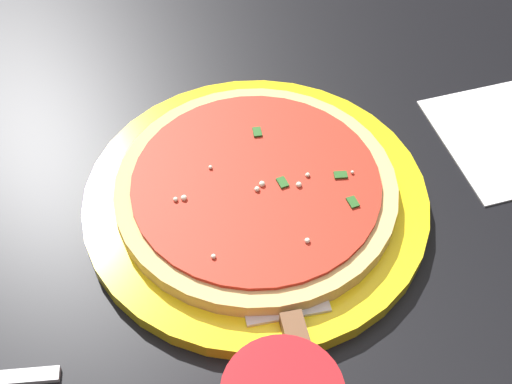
% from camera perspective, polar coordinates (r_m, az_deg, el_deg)
% --- Properties ---
extents(restaurant_table, '(1.06, 0.81, 0.75)m').
position_cam_1_polar(restaurant_table, '(0.74, -1.96, -10.72)').
color(restaurant_table, black).
rests_on(restaurant_table, ground_plane).
extents(serving_plate, '(0.32, 0.32, 0.02)m').
position_cam_1_polar(serving_plate, '(0.65, 0.00, -0.69)').
color(serving_plate, yellow).
rests_on(serving_plate, restaurant_table).
extents(pizza, '(0.26, 0.26, 0.02)m').
position_cam_1_polar(pizza, '(0.64, 0.00, 0.29)').
color(pizza, '#DBB26B').
rests_on(pizza, serving_plate).
extents(pizza_server, '(0.10, 0.22, 0.01)m').
position_cam_1_polar(pizza_server, '(0.56, 3.41, -12.31)').
color(pizza_server, silver).
rests_on(pizza_server, serving_plate).
extents(napkin_folded_right, '(0.17, 0.18, 0.00)m').
position_cam_1_polar(napkin_folded_right, '(0.76, 19.71, 4.19)').
color(napkin_folded_right, white).
rests_on(napkin_folded_right, restaurant_table).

